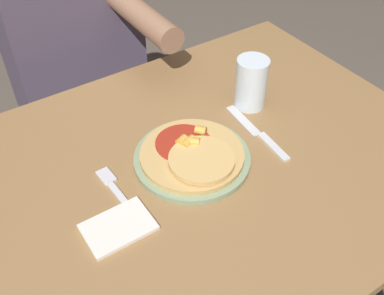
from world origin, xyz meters
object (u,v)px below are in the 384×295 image
Objects in this scene: plate at (192,159)px; fork at (117,192)px; dining_table at (184,205)px; person_diner at (75,46)px; pizza at (194,154)px; drinking_glass at (251,83)px; knife at (258,133)px.

plate is 0.18m from fork.
person_diner reaches higher than dining_table.
drinking_glass is at bearing 22.31° from pizza.
pizza is (0.00, -0.00, 0.02)m from plate.
knife is at bearing -1.50° from pizza.
fork is 0.15× the size of person_diner.
drinking_glass is at bearing 21.45° from dining_table.
person_diner is at bearing 87.32° from dining_table.
pizza is at bearing 15.26° from dining_table.
plate is at bearing -2.60° from fork.
pizza is 0.18m from fork.
person_diner is (-0.18, 0.67, -0.04)m from knife.
fork is 0.42m from drinking_glass.
plate is 1.98× the size of drinking_glass.
plate reaches higher than fork.
fork reaches higher than dining_table.
drinking_glass is 0.63m from person_diner.
pizza is 0.25m from drinking_glass.
drinking_glass reaches higher than dining_table.
drinking_glass reaches higher than plate.
plate is 1.12× the size of pizza.
plate is at bearing -89.92° from person_diner.
fork is 1.38× the size of drinking_glass.
pizza is 1.02× the size of knife.
fork is at bearing 175.81° from pizza.
plate is at bearing 23.29° from dining_table.
drinking_glass is (0.05, 0.10, 0.06)m from knife.
plate is 0.25m from drinking_glass.
fork is 0.68m from person_diner.
person_diner reaches higher than fork.
knife is 0.70m from person_diner.
pizza is (0.03, 0.01, 0.14)m from dining_table.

